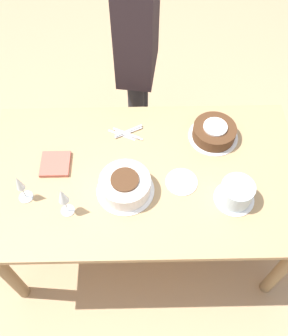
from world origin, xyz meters
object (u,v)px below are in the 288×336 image
Objects in this scene: cake_back_decorated at (236,193)px; wine_glass_near at (20,185)px; wine_glass_far at (63,197)px; cake_center_white at (125,185)px; person_cutting at (138,46)px; cake_front_chocolate at (214,132)px.

cake_back_decorated is 1.09× the size of wine_glass_near.
wine_glass_far is (-0.22, 0.08, 0.02)m from wine_glass_near.
wine_glass_near is (0.51, 0.03, 0.07)m from cake_center_white.
person_cutting reaches higher than wine_glass_near.
cake_center_white is 1.45× the size of cake_back_decorated.
wine_glass_far is (0.78, 0.46, 0.10)m from cake_front_chocolate.
cake_center_white is at bearing -176.57° from wine_glass_near.
person_cutting reaches higher than cake_center_white.
person_cutting is at bearing -109.46° from wine_glass_far.
person_cutting is (-0.36, -1.02, 0.05)m from wine_glass_far.
wine_glass_far is 1.08m from person_cutting.
cake_center_white reaches higher than cake_front_chocolate.
cake_back_decorated is at bearing -176.49° from wine_glass_far.
cake_front_chocolate is (-0.49, -0.34, -0.01)m from cake_center_white.
cake_front_chocolate is at bearing -149.70° from wine_glass_far.
wine_glass_near is at bearing -20.40° from wine_glass_far.
cake_center_white is 0.60m from cake_front_chocolate.
cake_back_decorated reaches higher than cake_center_white.
cake_back_decorated is at bearing 178.36° from wine_glass_near.
person_cutting reaches higher than cake_front_chocolate.
cake_back_decorated is at bearing 173.72° from cake_center_white.
cake_center_white is 1.58× the size of wine_glass_near.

